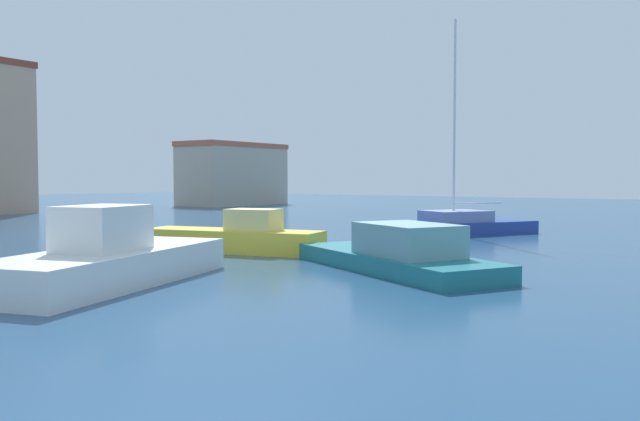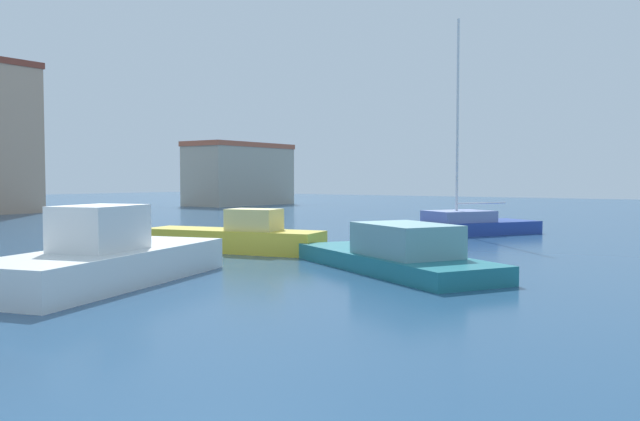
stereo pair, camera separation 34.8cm
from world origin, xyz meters
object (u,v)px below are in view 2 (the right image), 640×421
sailboat_blue_behind_lamppost (457,225)px  motorboat_teal_mid_harbor (397,254)px  motorboat_yellow_center_channel (236,237)px  motorboat_white_outer_mooring (106,260)px

sailboat_blue_behind_lamppost → motorboat_teal_mid_harbor: bearing=-164.0°
sailboat_blue_behind_lamppost → motorboat_yellow_center_channel: size_ratio=1.45×
motorboat_teal_mid_harbor → motorboat_white_outer_mooring: (-6.53, 5.16, 0.13)m
sailboat_blue_behind_lamppost → motorboat_white_outer_mooring: bearing=176.0°
motorboat_yellow_center_channel → motorboat_white_outer_mooring: motorboat_white_outer_mooring is taller
motorboat_yellow_center_channel → motorboat_white_outer_mooring: (-7.74, -2.42, 0.10)m
sailboat_blue_behind_lamppost → motorboat_teal_mid_harbor: sailboat_blue_behind_lamppost is taller
motorboat_yellow_center_channel → motorboat_teal_mid_harbor: 7.68m
sailboat_blue_behind_lamppost → motorboat_white_outer_mooring: size_ratio=1.28×
motorboat_yellow_center_channel → motorboat_white_outer_mooring: size_ratio=0.88×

